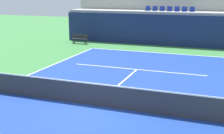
{
  "coord_description": "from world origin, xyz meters",
  "views": [
    {
      "loc": [
        4.81,
        -10.84,
        4.63
      ],
      "look_at": [
        0.02,
        2.0,
        1.2
      ],
      "focal_mm": 48.42,
      "sensor_mm": 36.0,
      "label": 1
    }
  ],
  "objects": [
    {
      "name": "ground_plane",
      "position": [
        0.0,
        0.0,
        0.0
      ],
      "size": [
        80.0,
        80.0,
        0.0
      ],
      "primitive_type": "plane",
      "color": "#387A3D"
    },
    {
      "name": "player_bench",
      "position": [
        -7.51,
        13.76,
        0.51
      ],
      "size": [
        1.5,
        0.4,
        0.85
      ],
      "color": "#232328",
      "rests_on": "ground_plane"
    },
    {
      "name": "seating_row_lower",
      "position": [
        0.0,
        16.86,
        3.04
      ],
      "size": [
        4.45,
        0.44,
        0.44
      ],
      "color": "navy",
      "rests_on": "stands_tier_lower"
    },
    {
      "name": "centre_service_line",
      "position": [
        0.0,
        3.2,
        0.01
      ],
      "size": [
        0.1,
        6.4,
        0.0
      ],
      "primitive_type": "cube",
      "color": "white",
      "rests_on": "court_surface"
    },
    {
      "name": "back_wall",
      "position": [
        0.0,
        15.41,
        1.35
      ],
      "size": [
        18.83,
        0.3,
        2.7
      ],
      "primitive_type": "cube",
      "color": "navy",
      "rests_on": "ground_plane"
    },
    {
      "name": "stands_tier_lower",
      "position": [
        0.0,
        16.76,
        1.46
      ],
      "size": [
        18.83,
        2.4,
        2.91
      ],
      "primitive_type": "cube",
      "color": "#9E9E99",
      "rests_on": "ground_plane"
    },
    {
      "name": "stands_tier_upper",
      "position": [
        0.0,
        19.16,
        1.97
      ],
      "size": [
        18.83,
        2.4,
        3.94
      ],
      "primitive_type": "cube",
      "color": "#9E9E99",
      "rests_on": "ground_plane"
    },
    {
      "name": "service_line_far",
      "position": [
        0.0,
        6.4,
        0.01
      ],
      "size": [
        8.26,
        0.1,
        0.0
      ],
      "primitive_type": "cube",
      "color": "white",
      "rests_on": "court_surface"
    },
    {
      "name": "court_surface",
      "position": [
        0.0,
        0.0,
        0.01
      ],
      "size": [
        11.0,
        24.0,
        0.01
      ],
      "primitive_type": "cube",
      "color": "navy",
      "rests_on": "ground_plane"
    },
    {
      "name": "tennis_net",
      "position": [
        0.0,
        0.0,
        0.51
      ],
      "size": [
        11.08,
        0.08,
        1.07
      ],
      "color": "black",
      "rests_on": "court_surface"
    },
    {
      "name": "baseline_far",
      "position": [
        0.0,
        11.95,
        0.01
      ],
      "size": [
        11.0,
        0.1,
        0.0
      ],
      "primitive_type": "cube",
      "color": "white",
      "rests_on": "court_surface"
    }
  ]
}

